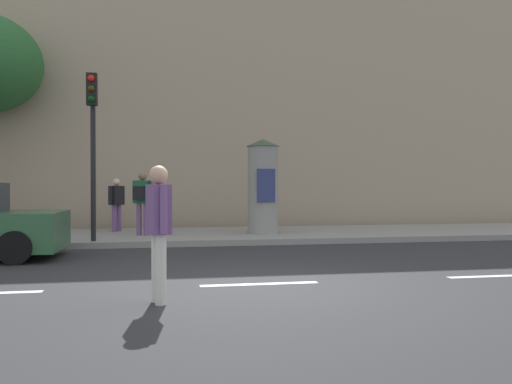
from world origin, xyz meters
TOP-DOWN VIEW (x-y plane):
  - ground_plane at (0.00, 0.00)m, footprint 80.00×80.00m
  - sidewalk_curb at (0.00, 7.00)m, footprint 36.00×4.00m
  - lane_markings at (0.00, 0.00)m, footprint 25.80×0.16m
  - building_backdrop at (0.00, 12.00)m, footprint 36.00×5.00m
  - traffic_light at (-3.04, 5.24)m, footprint 0.24×0.45m
  - poster_column at (1.33, 6.60)m, footprint 0.92×0.92m
  - pedestrian_in_red_top at (-1.49, -1.04)m, footprint 0.33×0.55m
  - pedestrian_with_backpack at (-1.94, 6.54)m, footprint 0.54×0.50m
  - pedestrian_in_light_jacket at (-2.70, 7.92)m, footprint 0.44×0.58m

SIDE VIEW (x-z plane):
  - ground_plane at x=0.00m, z-range 0.00..0.00m
  - lane_markings at x=0.00m, z-range 0.00..0.01m
  - sidewalk_curb at x=0.00m, z-range 0.00..0.15m
  - pedestrian_in_red_top at x=-1.49m, z-range 0.15..1.89m
  - pedestrian_in_light_jacket at x=-2.70m, z-range 0.28..1.80m
  - pedestrian_with_backpack at x=-1.94m, z-range 0.31..2.00m
  - poster_column at x=1.33m, z-range 0.17..2.78m
  - traffic_light at x=-3.04m, z-range 0.85..4.82m
  - building_backdrop at x=0.00m, z-range 0.00..8.34m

